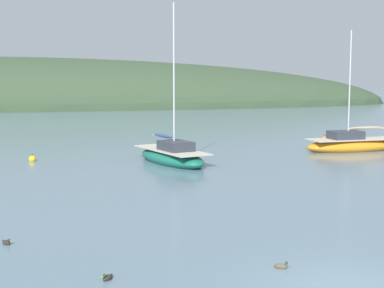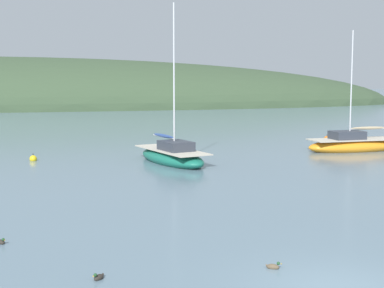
{
  "view_description": "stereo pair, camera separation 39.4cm",
  "coord_description": "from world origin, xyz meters",
  "px_view_note": "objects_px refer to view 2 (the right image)",
  "views": [
    {
      "loc": [
        -6.22,
        -12.27,
        5.06
      ],
      "look_at": [
        0.0,
        20.0,
        1.2
      ],
      "focal_mm": 54.11,
      "sensor_mm": 36.0,
      "label": 1
    },
    {
      "loc": [
        -5.83,
        -12.34,
        5.06
      ],
      "look_at": [
        0.0,
        20.0,
        1.2
      ],
      "focal_mm": 54.11,
      "sensor_mm": 36.0,
      "label": 2
    }
  ],
  "objects_px": {
    "duck_straggler": "(1,242)",
    "mooring_buoy_inner": "(327,139)",
    "mooring_buoy_channel": "(33,159)",
    "sailboat_orange_cutter": "(353,145)",
    "sailboat_cream_ketch": "(172,156)",
    "duck_lone_left": "(273,267)",
    "duck_trailing": "(99,277)"
  },
  "relations": [
    {
      "from": "mooring_buoy_inner",
      "to": "mooring_buoy_channel",
      "type": "bearing_deg",
      "value": -161.09
    },
    {
      "from": "duck_lone_left",
      "to": "duck_straggler",
      "type": "bearing_deg",
      "value": 153.72
    },
    {
      "from": "sailboat_cream_ketch",
      "to": "duck_lone_left",
      "type": "relative_size",
      "value": 23.42
    },
    {
      "from": "duck_straggler",
      "to": "duck_lone_left",
      "type": "bearing_deg",
      "value": -26.28
    },
    {
      "from": "sailboat_cream_ketch",
      "to": "mooring_buoy_channel",
      "type": "xyz_separation_m",
      "value": [
        -8.11,
        2.29,
        -0.28
      ]
    },
    {
      "from": "sailboat_orange_cutter",
      "to": "duck_straggler",
      "type": "relative_size",
      "value": 21.65
    },
    {
      "from": "sailboat_orange_cutter",
      "to": "duck_lone_left",
      "type": "xyz_separation_m",
      "value": [
        -13.05,
        -22.4,
        -0.36
      ]
    },
    {
      "from": "sailboat_orange_cutter",
      "to": "mooring_buoy_inner",
      "type": "height_order",
      "value": "sailboat_orange_cutter"
    },
    {
      "from": "mooring_buoy_inner",
      "to": "sailboat_cream_ketch",
      "type": "bearing_deg",
      "value": -144.7
    },
    {
      "from": "mooring_buoy_channel",
      "to": "duck_trailing",
      "type": "bearing_deg",
      "value": -80.75
    },
    {
      "from": "mooring_buoy_channel",
      "to": "duck_straggler",
      "type": "xyz_separation_m",
      "value": [
        0.62,
        -17.7,
        -0.07
      ]
    },
    {
      "from": "mooring_buoy_channel",
      "to": "duck_lone_left",
      "type": "xyz_separation_m",
      "value": [
        8.05,
        -21.37,
        -0.07
      ]
    },
    {
      "from": "sailboat_cream_ketch",
      "to": "duck_trailing",
      "type": "distance_m",
      "value": 19.64
    },
    {
      "from": "sailboat_orange_cutter",
      "to": "mooring_buoy_inner",
      "type": "relative_size",
      "value": 15.46
    },
    {
      "from": "mooring_buoy_channel",
      "to": "sailboat_orange_cutter",
      "type": "bearing_deg",
      "value": 2.8
    },
    {
      "from": "sailboat_cream_ketch",
      "to": "mooring_buoy_inner",
      "type": "bearing_deg",
      "value": 35.3
    },
    {
      "from": "mooring_buoy_channel",
      "to": "duck_trailing",
      "type": "xyz_separation_m",
      "value": [
        3.48,
        -21.38,
        -0.07
      ]
    },
    {
      "from": "mooring_buoy_inner",
      "to": "duck_straggler",
      "type": "distance_m",
      "value": 33.06
    },
    {
      "from": "sailboat_cream_ketch",
      "to": "duck_trailing",
      "type": "height_order",
      "value": "sailboat_cream_ketch"
    },
    {
      "from": "sailboat_orange_cutter",
      "to": "mooring_buoy_channel",
      "type": "xyz_separation_m",
      "value": [
        -21.09,
        -1.03,
        -0.29
      ]
    },
    {
      "from": "mooring_buoy_channel",
      "to": "duck_straggler",
      "type": "height_order",
      "value": "mooring_buoy_channel"
    },
    {
      "from": "duck_lone_left",
      "to": "mooring_buoy_inner",
      "type": "bearing_deg",
      "value": 64.26
    },
    {
      "from": "sailboat_orange_cutter",
      "to": "duck_lone_left",
      "type": "distance_m",
      "value": 25.92
    },
    {
      "from": "sailboat_orange_cutter",
      "to": "sailboat_cream_ketch",
      "type": "distance_m",
      "value": 13.4
    },
    {
      "from": "sailboat_cream_ketch",
      "to": "duck_trailing",
      "type": "relative_size",
      "value": 24.33
    },
    {
      "from": "sailboat_orange_cutter",
      "to": "duck_trailing",
      "type": "bearing_deg",
      "value": -128.17
    },
    {
      "from": "duck_straggler",
      "to": "duck_lone_left",
      "type": "xyz_separation_m",
      "value": [
        7.43,
        -3.67,
        0.0
      ]
    },
    {
      "from": "mooring_buoy_channel",
      "to": "mooring_buoy_inner",
      "type": "height_order",
      "value": "same"
    },
    {
      "from": "mooring_buoy_inner",
      "to": "duck_trailing",
      "type": "height_order",
      "value": "mooring_buoy_inner"
    },
    {
      "from": "mooring_buoy_channel",
      "to": "duck_lone_left",
      "type": "bearing_deg",
      "value": -69.36
    },
    {
      "from": "sailboat_cream_ketch",
      "to": "mooring_buoy_inner",
      "type": "relative_size",
      "value": 17.47
    },
    {
      "from": "duck_straggler",
      "to": "mooring_buoy_inner",
      "type": "bearing_deg",
      "value": 49.74
    }
  ]
}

